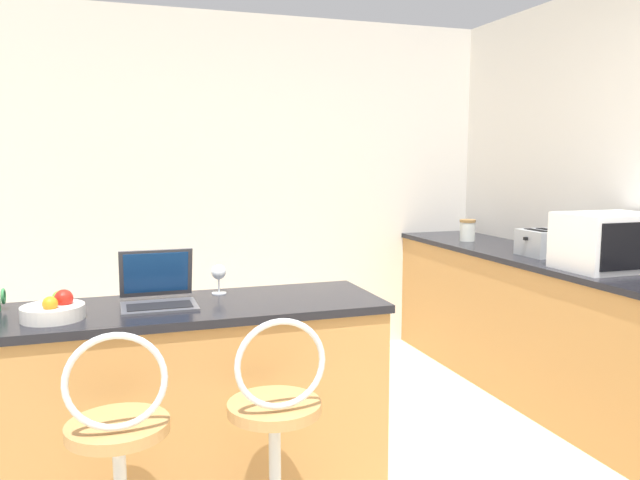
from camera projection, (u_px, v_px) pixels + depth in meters
wall_back at (247, 189)px, 4.77m from camera, size 12.00×0.06×2.60m
breakfast_bar at (183, 409)px, 2.68m from camera, size 1.72×0.57×0.92m
counter_right at (565, 335)px, 3.81m from camera, size 0.62×3.31×0.92m
bar_stool_far at (276, 457)px, 2.25m from camera, size 0.40×0.40×0.99m
laptop at (158, 291)px, 2.63m from camera, size 0.31×0.29×0.23m
microwave at (608, 242)px, 3.45m from camera, size 0.51×0.39×0.32m
toaster at (542, 243)px, 3.96m from camera, size 0.25×0.27×0.17m
fruit_bowl at (54, 310)px, 2.39m from camera, size 0.23×0.23×0.11m
mug_white at (467, 229)px, 5.07m from camera, size 0.10×0.08×0.09m
wine_glass_tall at (219, 274)px, 2.84m from camera, size 0.07×0.07×0.13m
storage_jar at (467, 230)px, 4.69m from camera, size 0.12×0.12×0.16m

